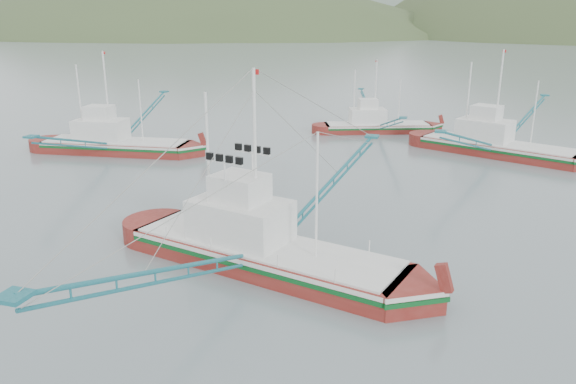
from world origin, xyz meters
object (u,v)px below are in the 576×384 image
(bg_boat_left, at_px, (113,137))
(main_boat, at_px, (262,230))
(bg_boat_far, at_px, (377,117))
(bg_boat_right, at_px, (498,133))

(bg_boat_left, bearing_deg, main_boat, -49.08)
(bg_boat_far, bearing_deg, main_boat, -111.23)
(main_boat, bearing_deg, bg_boat_right, 80.73)
(main_boat, distance_m, bg_boat_left, 33.34)
(main_boat, bearing_deg, bg_boat_left, 152.19)
(main_boat, bearing_deg, bg_boat_far, 103.54)
(main_boat, relative_size, bg_boat_right, 1.09)
(bg_boat_left, bearing_deg, bg_boat_right, 8.40)
(bg_boat_far, xyz_separation_m, bg_boat_left, (-25.39, -19.07, -0.18))
(main_boat, xyz_separation_m, bg_boat_left, (-24.61, 22.49, -0.61))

